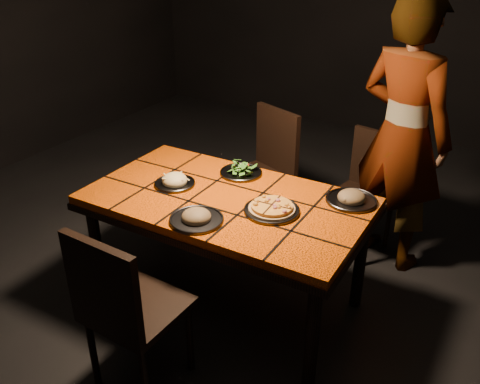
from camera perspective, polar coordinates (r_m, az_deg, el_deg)
The scene contains 11 objects.
room_shell at distance 2.66m, azimuth -1.75°, elevation 13.87°, with size 6.04×7.04×3.08m.
dining_table at distance 2.96m, azimuth -1.52°, elevation -1.91°, with size 1.62×0.92×0.75m.
chair_near at distance 2.52m, azimuth -12.95°, elevation -12.27°, with size 0.45×0.45×0.95m.
chair_far_left at distance 3.82m, azimuth 2.93°, elevation 3.13°, with size 0.56×0.56×0.96m.
chair_far_right at distance 3.74m, azimuth 14.17°, elevation 0.85°, with size 0.47×0.47×0.87m.
diner at distance 3.49m, azimuth 17.81°, elevation 6.04°, with size 0.67×0.44×1.85m, color brown.
plate_pizza at distance 2.77m, azimuth 3.59°, elevation -1.91°, with size 0.31×0.31×0.04m.
plate_pasta at distance 3.08m, azimuth -7.34°, elevation 1.17°, with size 0.25×0.25×0.08m.
plate_salad at distance 3.19m, azimuth 0.11°, elevation 2.45°, with size 0.27×0.27×0.07m.
plate_mushroom_a at distance 2.68m, azimuth -4.92°, elevation -2.81°, with size 0.29×0.29×0.09m.
plate_mushroom_b at distance 2.93m, azimuth 12.42°, elevation -0.63°, with size 0.29×0.29×0.10m.
Camera 1 is at (1.37, -2.19, 2.12)m, focal length 38.00 mm.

